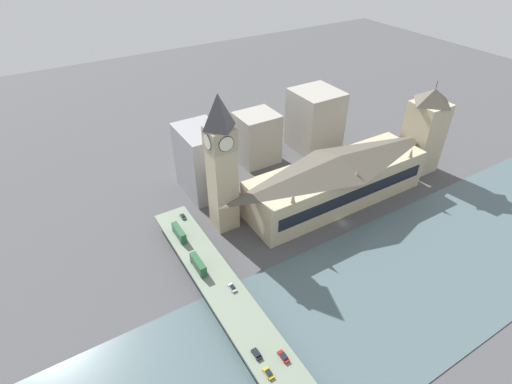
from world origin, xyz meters
TOP-DOWN VIEW (x-y plane):
  - ground_plane at (0.00, 0.00)m, footprint 600.00×600.00m
  - river_water at (-38.94, 0.00)m, footprint 65.89×360.00m
  - parliament_hall at (15.72, -8.00)m, footprint 25.90×91.84m
  - clock_tower at (27.54, 47.01)m, footprint 11.36×11.36m
  - victoria_tower at (15.78, -66.09)m, footprint 16.33×16.33m
  - road_bridge at (-38.94, 67.34)m, footprint 163.77×14.47m
  - double_decker_bus_lead at (3.18, 70.79)m, footprint 10.52×2.60m
  - double_decker_bus_mid at (24.08, 70.04)m, footprint 10.73×2.49m
  - car_northbound_lead at (-46.46, 70.82)m, footprint 3.95×1.86m
  - car_northbound_mid at (-39.35, 70.59)m, footprint 4.08×1.94m
  - car_southbound_lead at (-12.08, 64.41)m, footprint 4.13×1.81m
  - car_southbound_mid at (35.24, 63.83)m, footprint 3.97×1.79m
  - car_southbound_tail at (-44.36, 63.93)m, footprint 4.48×1.84m
  - city_block_west at (65.14, -32.69)m, footprint 25.72×25.03m
  - city_block_center at (57.50, 43.04)m, footprint 27.34×19.34m
  - city_block_east at (68.73, 4.71)m, footprint 19.26×21.51m

SIDE VIEW (x-z plane):
  - ground_plane at x=0.00m, z-range 0.00..0.00m
  - river_water at x=-38.94m, z-range 0.00..0.30m
  - road_bridge at x=-38.94m, z-range 1.84..7.59m
  - car_northbound_lead at x=-46.46m, z-range 5.77..7.00m
  - car_southbound_lead at x=-12.08m, z-range 5.77..7.00m
  - car_southbound_tail at x=-44.36m, z-range 5.76..7.07m
  - car_southbound_mid at x=35.24m, z-range 5.76..7.07m
  - car_northbound_mid at x=-39.35m, z-range 5.75..7.15m
  - double_decker_bus_mid at x=24.08m, z-range 5.99..10.58m
  - double_decker_bus_lead at x=3.18m, z-range 6.00..10.79m
  - parliament_hall at x=15.72m, z-range -0.08..25.47m
  - city_block_east at x=68.73m, z-range 0.00..28.48m
  - city_block_center at x=57.50m, z-range 0.00..34.30m
  - city_block_west at x=65.14m, z-range 0.00..34.96m
  - victoria_tower at x=15.78m, z-range -2.00..47.93m
  - clock_tower at x=27.54m, z-range 2.23..65.48m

